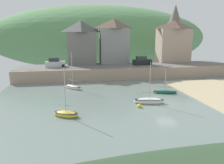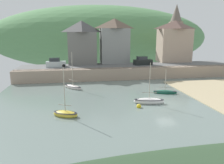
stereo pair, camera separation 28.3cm
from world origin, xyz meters
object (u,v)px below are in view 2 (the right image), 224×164
(waterfront_building_left, at_px, (82,42))
(parked_car_near_slipway, at_px, (56,63))
(sailboat_far_left, at_px, (165,92))
(fishing_boat_green, at_px, (149,101))
(waterfront_building_right, at_px, (174,41))
(parked_car_by_wall, at_px, (143,61))
(sailboat_tall_mast, at_px, (65,114))
(sailboat_white_hull, at_px, (73,87))
(church_with_spire, at_px, (175,32))
(mooring_buoy, at_px, (139,106))
(waterfront_building_centre, at_px, (114,41))

(waterfront_building_left, height_order, parked_car_near_slipway, waterfront_building_left)
(sailboat_far_left, bearing_deg, fishing_boat_green, -117.29)
(waterfront_building_right, relative_size, parked_car_by_wall, 2.39)
(sailboat_tall_mast, height_order, sailboat_white_hull, sailboat_white_hull)
(sailboat_tall_mast, bearing_deg, parked_car_by_wall, 80.91)
(sailboat_tall_mast, bearing_deg, parked_car_near_slipway, 123.86)
(church_with_spire, height_order, parked_car_by_wall, church_with_spire)
(parked_car_near_slipway, bearing_deg, waterfront_building_left, 33.94)
(sailboat_white_hull, bearing_deg, parked_car_by_wall, 80.15)
(parked_car_by_wall, relative_size, mooring_buoy, 7.28)
(waterfront_building_left, bearing_deg, fishing_boat_green, -71.68)
(church_with_spire, distance_m, sailboat_far_left, 28.84)
(waterfront_building_left, xyz_separation_m, parked_car_near_slipway, (-5.78, -4.50, -4.23))
(waterfront_building_centre, xyz_separation_m, sailboat_far_left, (4.56, -20.03, -7.49))
(waterfront_building_right, distance_m, sailboat_far_left, 23.87)
(sailboat_tall_mast, bearing_deg, waterfront_building_right, 73.03)
(waterfront_building_right, xyz_separation_m, parked_car_by_wall, (-9.55, -4.50, -4.36))
(fishing_boat_green, bearing_deg, waterfront_building_centre, 102.35)
(sailboat_far_left, bearing_deg, waterfront_building_centre, 119.05)
(waterfront_building_centre, relative_size, parked_car_by_wall, 2.46)
(waterfront_building_right, relative_size, sailboat_tall_mast, 1.74)
(sailboat_tall_mast, xyz_separation_m, fishing_boat_green, (10.93, 2.80, 0.04))
(parked_car_by_wall, bearing_deg, church_with_spire, 30.70)
(church_with_spire, distance_m, sailboat_white_hull, 34.16)
(church_with_spire, height_order, sailboat_white_hull, church_with_spire)
(parked_car_near_slipway, distance_m, mooring_buoy, 24.64)
(sailboat_white_hull, bearing_deg, fishing_boat_green, 3.36)
(sailboat_white_hull, bearing_deg, sailboat_tall_mast, -45.37)
(waterfront_building_left, bearing_deg, mooring_buoy, -76.33)
(sailboat_far_left, bearing_deg, parked_car_near_slipway, 155.50)
(church_with_spire, bearing_deg, mooring_buoy, -122.12)
(waterfront_building_right, relative_size, sailboat_white_hull, 1.58)
(parked_car_near_slipway, bearing_deg, sailboat_tall_mast, -86.63)
(waterfront_building_right, height_order, fishing_boat_green, waterfront_building_right)
(church_with_spire, height_order, parked_car_near_slipway, church_with_spire)
(waterfront_building_right, xyz_separation_m, sailboat_tall_mast, (-25.81, -27.23, -7.27))
(sailboat_far_left, relative_size, parked_car_near_slipway, 0.96)
(church_with_spire, distance_m, fishing_boat_green, 34.41)
(waterfront_building_left, xyz_separation_m, sailboat_tall_mast, (-2.84, -27.23, -7.15))
(parked_car_by_wall, xyz_separation_m, mooring_buoy, (-7.15, -21.28, -3.03))
(waterfront_building_right, distance_m, church_with_spire, 5.03)
(parked_car_by_wall, bearing_deg, waterfront_building_right, 19.57)
(mooring_buoy, bearing_deg, waterfront_building_left, 103.67)
(waterfront_building_centre, distance_m, church_with_spire, 17.84)
(waterfront_building_right, relative_size, parked_car_near_slipway, 2.41)
(church_with_spire, bearing_deg, waterfront_building_left, -170.90)
(waterfront_building_left, height_order, parked_car_by_wall, waterfront_building_left)
(waterfront_building_right, distance_m, mooring_buoy, 31.59)
(waterfront_building_centre, bearing_deg, sailboat_far_left, -77.18)
(fishing_boat_green, relative_size, parked_car_near_slipway, 1.38)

